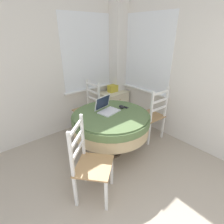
{
  "coord_description": "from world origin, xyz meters",
  "views": [
    {
      "loc": [
        -0.47,
        0.08,
        1.9
      ],
      "look_at": [
        1.24,
        2.09,
        0.66
      ],
      "focal_mm": 28.0,
      "sensor_mm": 36.0,
      "label": 1
    }
  ],
  "objects_px": {
    "dining_chair_camera_near": "(90,164)",
    "computer_mouse": "(122,107)",
    "dining_chair_near_back_window": "(88,109)",
    "dining_chair_near_right_window": "(152,116)",
    "cell_phone": "(125,107)",
    "storage_box": "(113,88)",
    "laptop": "(107,108)",
    "corner_cabinet": "(114,105)",
    "round_dining_table": "(111,122)"
  },
  "relations": [
    {
      "from": "cell_phone",
      "to": "storage_box",
      "type": "relative_size",
      "value": 0.58
    },
    {
      "from": "dining_chair_near_right_window",
      "to": "corner_cabinet",
      "type": "distance_m",
      "value": 1.12
    },
    {
      "from": "computer_mouse",
      "to": "storage_box",
      "type": "height_order",
      "value": "storage_box"
    },
    {
      "from": "round_dining_table",
      "to": "dining_chair_near_back_window",
      "type": "xyz_separation_m",
      "value": [
        0.13,
        0.86,
        -0.11
      ]
    },
    {
      "from": "laptop",
      "to": "dining_chair_camera_near",
      "type": "xyz_separation_m",
      "value": [
        -0.74,
        -0.59,
        -0.3
      ]
    },
    {
      "from": "dining_chair_near_right_window",
      "to": "storage_box",
      "type": "relative_size",
      "value": 4.78
    },
    {
      "from": "round_dining_table",
      "to": "dining_chair_camera_near",
      "type": "distance_m",
      "value": 0.88
    },
    {
      "from": "dining_chair_camera_near",
      "to": "computer_mouse",
      "type": "bearing_deg",
      "value": 27.89
    },
    {
      "from": "dining_chair_near_right_window",
      "to": "dining_chair_near_back_window",
      "type": "bearing_deg",
      "value": 125.59
    },
    {
      "from": "dining_chair_near_right_window",
      "to": "storage_box",
      "type": "height_order",
      "value": "dining_chair_near_right_window"
    },
    {
      "from": "cell_phone",
      "to": "dining_chair_near_back_window",
      "type": "xyz_separation_m",
      "value": [
        -0.2,
        0.82,
        -0.26
      ]
    },
    {
      "from": "computer_mouse",
      "to": "dining_chair_near_back_window",
      "type": "bearing_deg",
      "value": 99.64
    },
    {
      "from": "round_dining_table",
      "to": "corner_cabinet",
      "type": "distance_m",
      "value": 1.34
    },
    {
      "from": "cell_phone",
      "to": "storage_box",
      "type": "height_order",
      "value": "storage_box"
    },
    {
      "from": "laptop",
      "to": "cell_phone",
      "type": "xyz_separation_m",
      "value": [
        0.32,
        -0.08,
        -0.05
      ]
    },
    {
      "from": "dining_chair_near_back_window",
      "to": "dining_chair_camera_near",
      "type": "xyz_separation_m",
      "value": [
        -0.86,
        -1.34,
        0.0
      ]
    },
    {
      "from": "computer_mouse",
      "to": "dining_chair_camera_near",
      "type": "bearing_deg",
      "value": -152.11
    },
    {
      "from": "dining_chair_near_right_window",
      "to": "corner_cabinet",
      "type": "bearing_deg",
      "value": 88.03
    },
    {
      "from": "cell_phone",
      "to": "dining_chair_near_right_window",
      "type": "height_order",
      "value": "dining_chair_near_right_window"
    },
    {
      "from": "cell_phone",
      "to": "dining_chair_near_back_window",
      "type": "height_order",
      "value": "dining_chair_near_back_window"
    },
    {
      "from": "round_dining_table",
      "to": "dining_chair_near_right_window",
      "type": "bearing_deg",
      "value": -9.85
    },
    {
      "from": "computer_mouse",
      "to": "round_dining_table",
      "type": "bearing_deg",
      "value": -169.85
    },
    {
      "from": "cell_phone",
      "to": "dining_chair_camera_near",
      "type": "relative_size",
      "value": 0.12
    },
    {
      "from": "laptop",
      "to": "computer_mouse",
      "type": "bearing_deg",
      "value": -14.44
    },
    {
      "from": "dining_chair_near_back_window",
      "to": "round_dining_table",
      "type": "bearing_deg",
      "value": -98.83
    },
    {
      "from": "dining_chair_near_back_window",
      "to": "cell_phone",
      "type": "bearing_deg",
      "value": -76.16
    },
    {
      "from": "computer_mouse",
      "to": "corner_cabinet",
      "type": "distance_m",
      "value": 1.19
    },
    {
      "from": "dining_chair_near_right_window",
      "to": "dining_chair_camera_near",
      "type": "height_order",
      "value": "same"
    },
    {
      "from": "dining_chair_near_right_window",
      "to": "laptop",
      "type": "bearing_deg",
      "value": 162.62
    },
    {
      "from": "cell_phone",
      "to": "storage_box",
      "type": "bearing_deg",
      "value": 59.89
    },
    {
      "from": "laptop",
      "to": "computer_mouse",
      "type": "relative_size",
      "value": 3.47
    },
    {
      "from": "laptop",
      "to": "dining_chair_near_back_window",
      "type": "xyz_separation_m",
      "value": [
        0.12,
        0.74,
        -0.3
      ]
    },
    {
      "from": "computer_mouse",
      "to": "laptop",
      "type": "bearing_deg",
      "value": 165.56
    },
    {
      "from": "dining_chair_near_back_window",
      "to": "dining_chair_camera_near",
      "type": "distance_m",
      "value": 1.59
    },
    {
      "from": "round_dining_table",
      "to": "corner_cabinet",
      "type": "height_order",
      "value": "round_dining_table"
    },
    {
      "from": "computer_mouse",
      "to": "dining_chair_near_right_window",
      "type": "relative_size",
      "value": 0.1
    },
    {
      "from": "round_dining_table",
      "to": "cell_phone",
      "type": "height_order",
      "value": "cell_phone"
    },
    {
      "from": "round_dining_table",
      "to": "dining_chair_near_back_window",
      "type": "bearing_deg",
      "value": 81.17
    },
    {
      "from": "cell_phone",
      "to": "corner_cabinet",
      "type": "relative_size",
      "value": 0.19
    },
    {
      "from": "dining_chair_near_back_window",
      "to": "dining_chair_near_right_window",
      "type": "distance_m",
      "value": 1.24
    },
    {
      "from": "dining_chair_near_right_window",
      "to": "dining_chair_camera_near",
      "type": "bearing_deg",
      "value": -168.2
    },
    {
      "from": "round_dining_table",
      "to": "dining_chair_camera_near",
      "type": "relative_size",
      "value": 1.19
    },
    {
      "from": "computer_mouse",
      "to": "corner_cabinet",
      "type": "relative_size",
      "value": 0.16
    },
    {
      "from": "corner_cabinet",
      "to": "laptop",
      "type": "bearing_deg",
      "value": -136.23
    },
    {
      "from": "cell_phone",
      "to": "dining_chair_near_right_window",
      "type": "xyz_separation_m",
      "value": [
        0.52,
        -0.19,
        -0.26
      ]
    },
    {
      "from": "dining_chair_near_right_window",
      "to": "corner_cabinet",
      "type": "xyz_separation_m",
      "value": [
        0.04,
        1.11,
        -0.16
      ]
    },
    {
      "from": "computer_mouse",
      "to": "cell_phone",
      "type": "height_order",
      "value": "computer_mouse"
    },
    {
      "from": "cell_phone",
      "to": "dining_chair_near_right_window",
      "type": "distance_m",
      "value": 0.61
    },
    {
      "from": "cell_phone",
      "to": "dining_chair_near_back_window",
      "type": "bearing_deg",
      "value": 103.84
    },
    {
      "from": "computer_mouse",
      "to": "dining_chair_near_back_window",
      "type": "xyz_separation_m",
      "value": [
        -0.14,
        0.81,
        -0.28
      ]
    }
  ]
}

